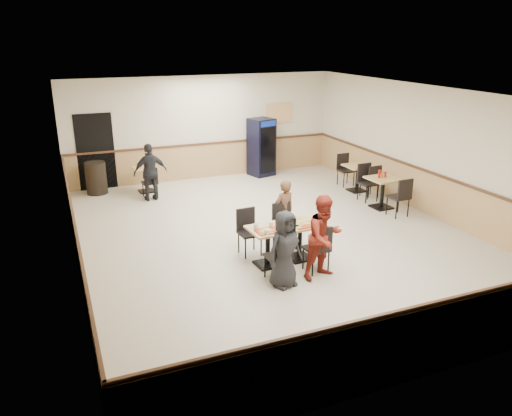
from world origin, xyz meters
name	(u,v)px	position (x,y,z in m)	size (l,w,h in m)	color
ground	(273,235)	(0.00, 0.00, 0.00)	(10.00, 10.00, 0.00)	beige
room_shell	(295,172)	(1.78, 2.55, 0.58)	(10.00, 10.00, 10.00)	silver
main_table	(284,238)	(-0.35, -1.27, 0.49)	(1.40, 0.75, 0.73)	black
main_chairs	(282,240)	(-0.40, -1.27, 0.46)	(1.29, 1.66, 0.93)	black
diner_woman_left	(285,249)	(-0.75, -2.12, 0.68)	(0.66, 0.43, 1.35)	black
diner_woman_right	(324,237)	(0.03, -2.08, 0.76)	(0.74, 0.57, 1.52)	maroon
diner_man_opposite	(284,212)	(0.04, -0.41, 0.67)	(0.49, 0.32, 1.35)	brown
lone_diner	(150,172)	(-1.93, 3.43, 0.74)	(0.87, 0.36, 1.49)	black
tabletop_clutter	(285,226)	(-0.39, -1.35, 0.76)	(1.21, 0.63, 0.12)	#AC2A0B
side_table_near	(383,188)	(3.23, 0.63, 0.51)	(0.75, 0.75, 0.77)	black
side_table_near_chair_south	(398,196)	(3.23, 0.01, 0.49)	(0.45, 0.45, 0.98)	black
side_table_near_chair_north	(368,182)	(3.23, 1.25, 0.49)	(0.45, 0.45, 0.98)	black
side_table_far	(358,174)	(3.44, 2.06, 0.48)	(0.69, 0.69, 0.73)	black
side_table_far_chair_south	(370,180)	(3.44, 1.48, 0.46)	(0.43, 0.43, 0.92)	black
side_table_far_chair_north	(346,170)	(3.44, 2.64, 0.46)	(0.43, 0.43, 0.92)	black
condiment_caddy	(382,174)	(3.20, 0.68, 0.86)	(0.23, 0.06, 0.20)	#AF140C
back_table	(146,176)	(-1.93, 4.20, 0.45)	(0.67, 0.67, 0.68)	black
back_table_chair_lone	(150,182)	(-1.93, 3.66, 0.43)	(0.40, 0.40, 0.86)	black
pepsi_cooler	(261,147)	(1.66, 4.59, 0.87)	(0.80, 0.80, 1.73)	black
trash_bin	(96,178)	(-3.19, 4.55, 0.43)	(0.55, 0.55, 0.87)	black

